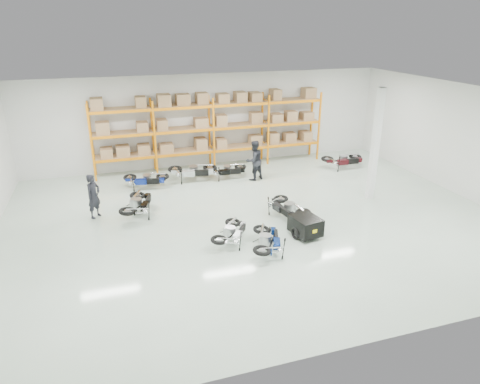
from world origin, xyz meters
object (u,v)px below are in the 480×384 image
object	(u,v)px
moto_back_c	(227,167)
person_back	(254,160)
moto_touring_right	(287,204)
moto_black_far_left	(138,201)
moto_back_b	(193,168)
trailer	(305,225)
moto_back_d	(344,157)
moto_blue_centre	(268,237)
person_left	(94,196)
moto_back_a	(146,177)
moto_silver_left	(232,229)

from	to	relation	value
moto_back_c	person_back	size ratio (longest dim) A/B	0.91
moto_touring_right	moto_black_far_left	bearing A→B (deg)	148.62
moto_touring_right	moto_back_b	world-z (taller)	moto_back_b
trailer	moto_back_b	bearing A→B (deg)	100.47
moto_back_c	moto_back_d	world-z (taller)	moto_back_d
trailer	moto_back_b	xyz separation A→B (m)	(-2.49, 6.62, 0.17)
moto_blue_centre	person_back	xyz separation A→B (m)	(1.76, 6.43, 0.41)
moto_back_d	person_left	xyz separation A→B (m)	(-11.74, -2.30, 0.27)
moto_back_a	moto_touring_right	bearing A→B (deg)	-122.59
person_back	trailer	bearing A→B (deg)	68.00
moto_black_far_left	moto_back_c	xyz separation A→B (m)	(4.27, 2.91, -0.04)
moto_blue_centre	trailer	world-z (taller)	moto_blue_centre
moto_back_a	moto_back_b	size ratio (longest dim) A/B	0.89
trailer	moto_back_c	world-z (taller)	moto_back_c
moto_back_d	person_back	bearing A→B (deg)	95.04
moto_silver_left	moto_back_c	bearing A→B (deg)	-68.65
moto_blue_centre	person_left	bearing A→B (deg)	-20.49
moto_touring_right	moto_back_a	xyz separation A→B (m)	(-4.65, 4.68, -0.01)
moto_blue_centre	moto_black_far_left	world-z (taller)	moto_black_far_left
moto_silver_left	moto_back_d	xyz separation A→B (m)	(7.47, 5.75, 0.08)
moto_back_a	person_back	size ratio (longest dim) A/B	0.93
moto_blue_centre	person_back	size ratio (longest dim) A/B	0.91
moto_back_a	moto_back_c	bearing A→B (deg)	-74.76
moto_back_c	moto_touring_right	bearing A→B (deg)	-165.53
moto_blue_centre	moto_back_b	size ratio (longest dim) A/B	0.87
trailer	moto_back_a	bearing A→B (deg)	116.40
moto_blue_centre	moto_black_far_left	size ratio (longest dim) A/B	0.92
moto_black_far_left	person_left	xyz separation A→B (m)	(-1.56, 0.25, 0.28)
moto_back_a	moto_back_c	distance (m)	3.73
trailer	moto_back_a	distance (m)	7.81
person_back	moto_back_a	bearing A→B (deg)	-24.92
trailer	moto_back_d	world-z (taller)	moto_back_d
moto_back_a	person_back	bearing A→B (deg)	-82.32
moto_silver_left	moto_back_c	world-z (taller)	moto_back_c
moto_back_a	moto_back_b	distance (m)	2.19
moto_touring_right	moto_back_a	distance (m)	6.60
person_left	moto_back_b	bearing A→B (deg)	-14.33
trailer	moto_back_d	distance (m)	7.86
moto_touring_right	moto_back_a	bearing A→B (deg)	123.91
moto_black_far_left	moto_back_a	distance (m)	2.79
moto_back_a	person_left	distance (m)	3.28
moto_blue_centre	moto_back_d	distance (m)	9.33
moto_blue_centre	moto_black_far_left	distance (m)	5.49
moto_black_far_left	person_back	world-z (taller)	person_back
moto_silver_left	moto_black_far_left	bearing A→B (deg)	-14.03
person_left	moto_touring_right	bearing A→B (deg)	-65.86
moto_silver_left	moto_back_b	distance (m)	6.29
moto_back_a	moto_back_b	xyz separation A→B (m)	(2.16, 0.35, 0.07)
moto_back_b	person_back	xyz separation A→B (m)	(2.70, -0.76, 0.33)
moto_silver_left	moto_black_far_left	world-z (taller)	moto_black_far_left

